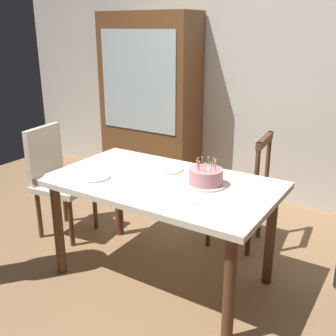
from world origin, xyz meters
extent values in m
plane|color=#93704C|center=(0.00, 0.00, 0.00)|extent=(6.40, 6.40, 0.00)
cube|color=beige|center=(0.00, 1.85, 1.30)|extent=(6.40, 0.10, 2.60)
cube|color=silver|center=(0.00, 0.00, 0.74)|extent=(1.55, 0.89, 0.04)
cylinder|color=#56331E|center=(-0.67, -0.35, 0.36)|extent=(0.07, 0.07, 0.72)
cylinder|color=#56331E|center=(0.67, -0.35, 0.36)|extent=(0.07, 0.07, 0.72)
cylinder|color=#56331E|center=(-0.67, 0.35, 0.36)|extent=(0.07, 0.07, 0.72)
cylinder|color=#56331E|center=(0.67, 0.35, 0.36)|extent=(0.07, 0.07, 0.72)
cylinder|color=silver|center=(0.29, 0.09, 0.76)|extent=(0.28, 0.28, 0.01)
cylinder|color=#D18C93|center=(0.29, 0.09, 0.82)|extent=(0.22, 0.22, 0.10)
cylinder|color=#F2994C|center=(0.35, 0.09, 0.90)|extent=(0.01, 0.01, 0.05)
sphere|color=#FFC64C|center=(0.35, 0.09, 0.93)|extent=(0.01, 0.01, 0.01)
cylinder|color=yellow|center=(0.34, 0.12, 0.90)|extent=(0.01, 0.01, 0.05)
sphere|color=#FFC64C|center=(0.34, 0.12, 0.93)|extent=(0.01, 0.01, 0.01)
cylinder|color=#4C7FE5|center=(0.31, 0.15, 0.90)|extent=(0.01, 0.01, 0.05)
sphere|color=#FFC64C|center=(0.31, 0.15, 0.93)|extent=(0.01, 0.01, 0.01)
cylinder|color=#66CC72|center=(0.27, 0.15, 0.90)|extent=(0.01, 0.01, 0.05)
sphere|color=#FFC64C|center=(0.27, 0.15, 0.93)|extent=(0.01, 0.01, 0.01)
cylinder|color=#4C7FE5|center=(0.24, 0.12, 0.90)|extent=(0.01, 0.01, 0.05)
sphere|color=#FFC64C|center=(0.24, 0.12, 0.93)|extent=(0.01, 0.01, 0.01)
cylinder|color=#E54C4C|center=(0.23, 0.09, 0.90)|extent=(0.01, 0.01, 0.05)
sphere|color=#FFC64C|center=(0.23, 0.09, 0.93)|extent=(0.01, 0.01, 0.01)
cylinder|color=yellow|center=(0.24, 0.05, 0.90)|extent=(0.01, 0.01, 0.05)
sphere|color=#FFC64C|center=(0.24, 0.05, 0.93)|extent=(0.01, 0.01, 0.01)
cylinder|color=#E54C4C|center=(0.27, 0.03, 0.90)|extent=(0.01, 0.01, 0.05)
sphere|color=#FFC64C|center=(0.27, 0.03, 0.93)|extent=(0.01, 0.01, 0.01)
cylinder|color=#F2994C|center=(0.31, 0.03, 0.90)|extent=(0.01, 0.01, 0.05)
sphere|color=#FFC64C|center=(0.31, 0.03, 0.93)|extent=(0.01, 0.01, 0.01)
cylinder|color=#4C7FE5|center=(0.34, 0.06, 0.90)|extent=(0.01, 0.01, 0.05)
sphere|color=#FFC64C|center=(0.34, 0.06, 0.93)|extent=(0.01, 0.01, 0.01)
cylinder|color=white|center=(-0.43, -0.20, 0.76)|extent=(0.22, 0.22, 0.01)
cylinder|color=white|center=(-0.08, 0.20, 0.76)|extent=(0.22, 0.22, 0.01)
cube|color=silver|center=(-0.59, -0.20, 0.76)|extent=(0.18, 0.06, 0.01)
cube|color=silver|center=(-0.24, 0.19, 0.76)|extent=(0.18, 0.02, 0.01)
cube|color=silver|center=(0.30, -0.21, 0.76)|extent=(0.18, 0.03, 0.01)
cube|color=tan|center=(0.23, 0.77, 0.45)|extent=(0.48, 0.48, 0.05)
cylinder|color=#56331E|center=(0.05, 0.92, 0.21)|extent=(0.04, 0.04, 0.42)
cylinder|color=#56331E|center=(0.08, 0.58, 0.21)|extent=(0.04, 0.04, 0.42)
cylinder|color=#56331E|center=(0.38, 0.95, 0.21)|extent=(0.04, 0.04, 0.42)
cylinder|color=#56331E|center=(0.42, 0.61, 0.21)|extent=(0.04, 0.04, 0.42)
cylinder|color=#56331E|center=(0.41, 0.97, 0.70)|extent=(0.04, 0.04, 0.50)
cylinder|color=#56331E|center=(0.45, 0.61, 0.70)|extent=(0.04, 0.04, 0.50)
cube|color=#56331E|center=(0.43, 0.79, 0.92)|extent=(0.08, 0.40, 0.06)
cube|color=beige|center=(-1.07, 0.12, 0.45)|extent=(0.49, 0.49, 0.05)
cylinder|color=#56331E|center=(-0.88, -0.02, 0.21)|extent=(0.04, 0.04, 0.42)
cylinder|color=#56331E|center=(-0.92, 0.31, 0.21)|extent=(0.04, 0.04, 0.42)
cylinder|color=#56331E|center=(-1.22, -0.07, 0.21)|extent=(0.04, 0.04, 0.42)
cylinder|color=#56331E|center=(-1.26, 0.27, 0.21)|extent=(0.04, 0.04, 0.42)
cube|color=beige|center=(-1.27, 0.10, 0.70)|extent=(0.10, 0.40, 0.50)
cube|color=brown|center=(-1.17, 1.56, 0.95)|extent=(1.10, 0.44, 1.90)
cube|color=silver|center=(-1.17, 1.34, 1.20)|extent=(0.94, 0.01, 1.04)
camera|label=1|loc=(1.40, -2.14, 1.74)|focal=43.26mm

